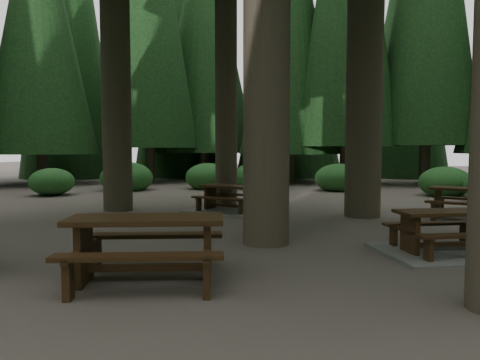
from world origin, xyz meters
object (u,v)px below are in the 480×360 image
(picnic_table_a, at_px, (448,240))
(picnic_table_c, at_px, (231,203))
(picnic_table_e, at_px, (146,239))
(picnic_table_d, at_px, (470,199))

(picnic_table_a, xyz_separation_m, picnic_table_c, (-4.95, 3.88, -0.00))
(picnic_table_a, distance_m, picnic_table_e, 4.92)
(picnic_table_a, relative_size, picnic_table_e, 1.12)
(picnic_table_c, xyz_separation_m, picnic_table_e, (0.95, -6.73, 0.33))
(picnic_table_a, relative_size, picnic_table_d, 1.26)
(picnic_table_d, bearing_deg, picnic_table_e, -109.12)
(picnic_table_e, bearing_deg, picnic_table_d, 34.96)
(picnic_table_a, xyz_separation_m, picnic_table_d, (1.05, 4.14, 0.28))
(picnic_table_c, bearing_deg, picnic_table_a, -23.60)
(picnic_table_a, distance_m, picnic_table_d, 4.28)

